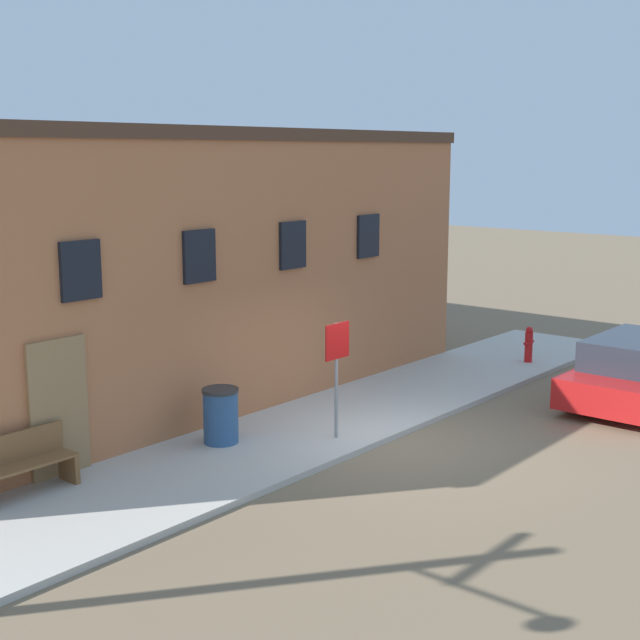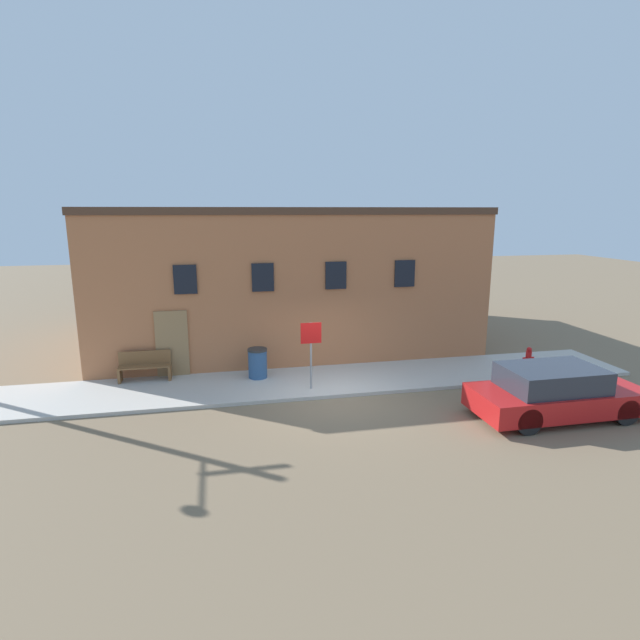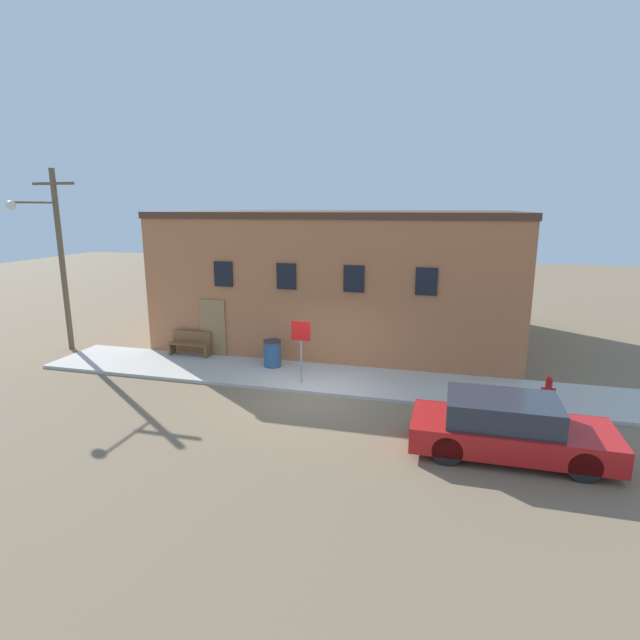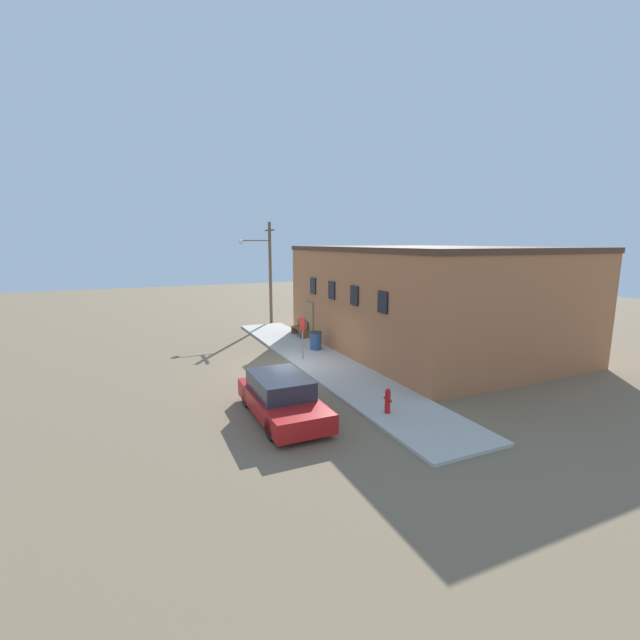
{
  "view_description": "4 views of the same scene",
  "coord_description": "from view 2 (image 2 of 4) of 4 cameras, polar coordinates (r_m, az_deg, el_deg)",
  "views": [
    {
      "loc": [
        -11.95,
        -8.47,
        4.92
      ],
      "look_at": [
        -0.16,
        1.39,
        2.0
      ],
      "focal_mm": 50.0,
      "sensor_mm": 36.0,
      "label": 1
    },
    {
      "loc": [
        -3.2,
        -13.03,
        5.25
      ],
      "look_at": [
        -0.16,
        1.39,
        2.0
      ],
      "focal_mm": 28.0,
      "sensor_mm": 36.0,
      "label": 2
    },
    {
      "loc": [
        3.83,
        -13.58,
        5.52
      ],
      "look_at": [
        -0.16,
        1.39,
        2.0
      ],
      "focal_mm": 28.0,
      "sensor_mm": 36.0,
      "label": 3
    },
    {
      "loc": [
        17.66,
        -6.63,
        5.56
      ],
      "look_at": [
        -0.16,
        1.39,
        2.0
      ],
      "focal_mm": 24.0,
      "sensor_mm": 36.0,
      "label": 4
    }
  ],
  "objects": [
    {
      "name": "brick_building",
      "position": [
        21.0,
        -4.55,
        5.36
      ],
      "size": [
        13.74,
        9.85,
        5.35
      ],
      "color": "#B26B42",
      "rests_on": "ground"
    },
    {
      "name": "bench",
      "position": [
        16.37,
        -19.38,
        -5.01
      ],
      "size": [
        1.55,
        0.44,
        0.89
      ],
      "color": "brown",
      "rests_on": "sidewalk"
    },
    {
      "name": "fire_hydrant",
      "position": [
        17.56,
        22.71,
        -4.18
      ],
      "size": [
        0.38,
        0.18,
        0.83
      ],
      "color": "red",
      "rests_on": "sidewalk"
    },
    {
      "name": "parked_car",
      "position": [
        14.34,
        25.29,
        -7.52
      ],
      "size": [
        4.4,
        1.83,
        1.35
      ],
      "color": "black",
      "rests_on": "ground"
    },
    {
      "name": "sidewalk",
      "position": [
        15.66,
        0.59,
        -6.95
      ],
      "size": [
        19.71,
        2.78,
        0.1
      ],
      "color": "#BCB7AD",
      "rests_on": "ground"
    },
    {
      "name": "stop_sign",
      "position": [
        14.45,
        -1.04,
        -2.68
      ],
      "size": [
        0.61,
        0.06,
        1.99
      ],
      "color": "gray",
      "rests_on": "sidewalk"
    },
    {
      "name": "ground_plane",
      "position": [
        14.41,
        1.79,
        -8.94
      ],
      "size": [
        80.0,
        80.0,
        0.0
      ],
      "primitive_type": "plane",
      "color": "#7A664C"
    },
    {
      "name": "trash_bin",
      "position": [
        15.78,
        -7.14,
        -4.9
      ],
      "size": [
        0.61,
        0.61,
        0.93
      ],
      "color": "#2D517F",
      "rests_on": "sidewalk"
    }
  ]
}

